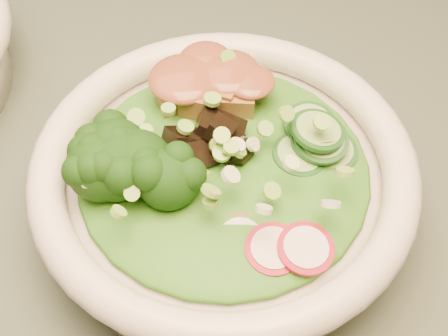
{
  "coord_description": "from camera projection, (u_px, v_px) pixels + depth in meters",
  "views": [
    {
      "loc": [
        -0.01,
        -0.17,
        1.17
      ],
      "look_at": [
        -0.0,
        0.11,
        0.81
      ],
      "focal_mm": 50.0,
      "sensor_mm": 36.0,
      "label": 1
    }
  ],
  "objects": [
    {
      "name": "scallion_garnish",
      "position": [
        224.0,
        145.0,
        0.44
      ],
      "size": [
        0.2,
        0.2,
        0.03
      ],
      "primitive_type": null,
      "color": "#83C044",
      "rests_on": "salad_bowl"
    },
    {
      "name": "cucumber_slices",
      "position": [
        315.0,
        138.0,
        0.46
      ],
      "size": [
        0.08,
        0.08,
        0.04
      ],
      "primitive_type": null,
      "rotation": [
        0.0,
        0.0,
        0.08
      ],
      "color": "#8EC66E",
      "rests_on": "salad_bowl"
    },
    {
      "name": "tofu_cubes",
      "position": [
        204.0,
        91.0,
        0.49
      ],
      "size": [
        0.1,
        0.07,
        0.04
      ],
      "primitive_type": null,
      "rotation": [
        0.0,
        0.0,
        0.08
      ],
      "color": "olive",
      "rests_on": "salad_bowl"
    },
    {
      "name": "radish_slices",
      "position": [
        257.0,
        243.0,
        0.41
      ],
      "size": [
        0.12,
        0.05,
        0.02
      ],
      "primitive_type": null,
      "rotation": [
        0.0,
        0.0,
        0.08
      ],
      "color": "maroon",
      "rests_on": "salad_bowl"
    },
    {
      "name": "salad_bowl",
      "position": [
        224.0,
        185.0,
        0.48
      ],
      "size": [
        0.29,
        0.29,
        0.08
      ],
      "rotation": [
        0.0,
        0.0,
        0.08
      ],
      "color": "white",
      "rests_on": "dining_table"
    },
    {
      "name": "broccoli_florets",
      "position": [
        133.0,
        174.0,
        0.43
      ],
      "size": [
        0.09,
        0.08,
        0.05
      ],
      "primitive_type": null,
      "rotation": [
        0.0,
        0.0,
        0.08
      ],
      "color": "black",
      "rests_on": "salad_bowl"
    },
    {
      "name": "mushroom_heap",
      "position": [
        219.0,
        141.0,
        0.45
      ],
      "size": [
        0.08,
        0.08,
        0.04
      ],
      "primitive_type": null,
      "rotation": [
        0.0,
        0.0,
        0.08
      ],
      "color": "black",
      "rests_on": "salad_bowl"
    },
    {
      "name": "lettuce_bed",
      "position": [
        224.0,
        167.0,
        0.46
      ],
      "size": [
        0.22,
        0.22,
        0.03
      ],
      "primitive_type": "ellipsoid",
      "color": "#196415",
      "rests_on": "salad_bowl"
    },
    {
      "name": "peanut_sauce",
      "position": [
        203.0,
        79.0,
        0.48
      ],
      "size": [
        0.07,
        0.06,
        0.02
      ],
      "primitive_type": "ellipsoid",
      "color": "brown",
      "rests_on": "tofu_cubes"
    }
  ]
}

